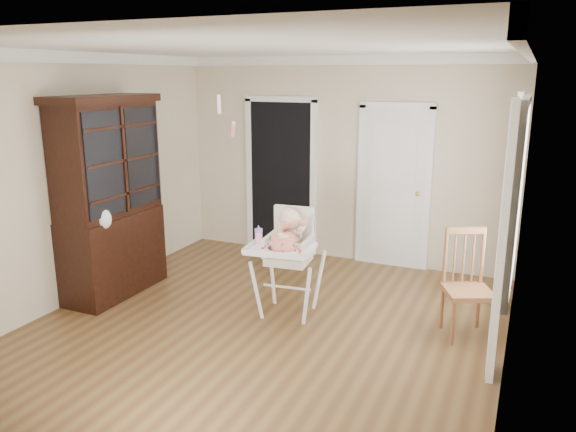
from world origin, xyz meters
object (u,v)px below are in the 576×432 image
at_px(cake, 283,242).
at_px(china_cabinet, 110,198).
at_px(high_chair, 288,249).
at_px(dining_chair, 467,288).
at_px(sippy_cup, 259,236).

height_order(cake, china_cabinet, china_cabinet).
relative_size(high_chair, dining_chair, 1.10).
bearing_deg(cake, china_cabinet, -179.93).
xyz_separation_m(china_cabinet, dining_chair, (3.84, 0.49, -0.64)).
height_order(cake, sippy_cup, sippy_cup).
distance_m(sippy_cup, dining_chair, 2.10).
xyz_separation_m(cake, china_cabinet, (-2.12, -0.00, 0.26)).
bearing_deg(sippy_cup, dining_chair, 11.80).
distance_m(cake, dining_chair, 1.82).
height_order(high_chair, dining_chair, high_chair).
relative_size(cake, dining_chair, 0.28).
height_order(china_cabinet, dining_chair, china_cabinet).
relative_size(sippy_cup, dining_chair, 0.19).
relative_size(high_chair, sippy_cup, 5.97).
height_order(high_chair, cake, high_chair).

